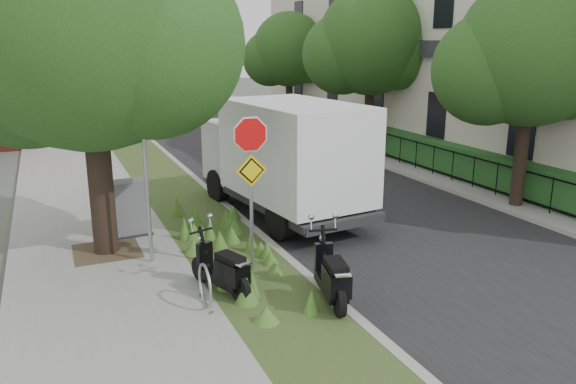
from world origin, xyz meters
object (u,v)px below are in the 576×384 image
at_px(sign_assembly, 251,162).
at_px(scooter_far, 333,282).
at_px(scooter_near, 226,274).
at_px(utility_cabinet, 128,209).
at_px(box_truck, 284,153).

distance_m(sign_assembly, scooter_far, 2.80).
relative_size(sign_assembly, scooter_near, 1.99).
xyz_separation_m(sign_assembly, scooter_near, (-0.84, -0.89, -1.82)).
distance_m(scooter_far, utility_cabinet, 5.87).
distance_m(sign_assembly, box_truck, 4.03).
bearing_deg(scooter_near, box_truck, 55.08).
distance_m(scooter_near, box_truck, 5.33).
relative_size(sign_assembly, scooter_far, 1.80).
bearing_deg(sign_assembly, box_truck, 57.66).
bearing_deg(utility_cabinet, scooter_far, -62.37).
height_order(scooter_far, utility_cabinet, utility_cabinet).
xyz_separation_m(sign_assembly, utility_cabinet, (-1.97, 3.17, -1.58)).
height_order(box_truck, utility_cabinet, box_truck).
distance_m(scooter_near, utility_cabinet, 4.22).
bearing_deg(sign_assembly, scooter_near, -133.37).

